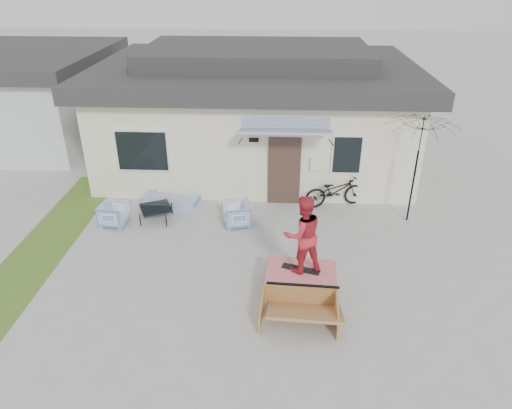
{
  "coord_description": "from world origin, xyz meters",
  "views": [
    {
      "loc": [
        0.82,
        -8.26,
        6.57
      ],
      "look_at": [
        0.3,
        1.8,
        1.3
      ],
      "focal_mm": 32.73,
      "sensor_mm": 36.0,
      "label": 1
    }
  ],
  "objects_px": {
    "bicycle": "(335,187)",
    "skateboard": "(301,269)",
    "loveseat": "(171,196)",
    "armchair_left": "(114,213)",
    "skater": "(303,233)",
    "armchair_right": "(237,213)",
    "coffee_table": "(156,214)",
    "skate_ramp": "(300,280)",
    "patio_umbrella": "(416,163)"
  },
  "relations": [
    {
      "from": "armchair_right",
      "to": "skateboard",
      "type": "relative_size",
      "value": 0.86
    },
    {
      "from": "loveseat",
      "to": "coffee_table",
      "type": "distance_m",
      "value": 0.93
    },
    {
      "from": "skateboard",
      "to": "patio_umbrella",
      "type": "bearing_deg",
      "value": 64.29
    },
    {
      "from": "bicycle",
      "to": "armchair_right",
      "type": "bearing_deg",
      "value": 98.93
    },
    {
      "from": "armchair_left",
      "to": "skater",
      "type": "distance_m",
      "value": 5.83
    },
    {
      "from": "coffee_table",
      "to": "skater",
      "type": "relative_size",
      "value": 0.46
    },
    {
      "from": "armchair_left",
      "to": "patio_umbrella",
      "type": "height_order",
      "value": "patio_umbrella"
    },
    {
      "from": "armchair_right",
      "to": "loveseat",
      "type": "bearing_deg",
      "value": -129.32
    },
    {
      "from": "armchair_right",
      "to": "bicycle",
      "type": "distance_m",
      "value": 3.12
    },
    {
      "from": "loveseat",
      "to": "armchair_left",
      "type": "xyz_separation_m",
      "value": [
        -1.35,
        -1.19,
        0.03
      ]
    },
    {
      "from": "patio_umbrella",
      "to": "bicycle",
      "type": "bearing_deg",
      "value": 158.48
    },
    {
      "from": "coffee_table",
      "to": "skate_ramp",
      "type": "relative_size",
      "value": 0.4
    },
    {
      "from": "armchair_left",
      "to": "coffee_table",
      "type": "distance_m",
      "value": 1.15
    },
    {
      "from": "loveseat",
      "to": "skateboard",
      "type": "xyz_separation_m",
      "value": [
        3.73,
        -3.83,
        0.21
      ]
    },
    {
      "from": "skate_ramp",
      "to": "coffee_table",
      "type": "bearing_deg",
      "value": 146.24
    },
    {
      "from": "bicycle",
      "to": "patio_umbrella",
      "type": "height_order",
      "value": "patio_umbrella"
    },
    {
      "from": "patio_umbrella",
      "to": "loveseat",
      "type": "bearing_deg",
      "value": 175.69
    },
    {
      "from": "bicycle",
      "to": "skater",
      "type": "relative_size",
      "value": 1.05
    },
    {
      "from": "loveseat",
      "to": "armchair_left",
      "type": "distance_m",
      "value": 1.8
    },
    {
      "from": "coffee_table",
      "to": "skate_ramp",
      "type": "bearing_deg",
      "value": -36.94
    },
    {
      "from": "skater",
      "to": "patio_umbrella",
      "type": "bearing_deg",
      "value": -154.25
    },
    {
      "from": "armchair_right",
      "to": "skate_ramp",
      "type": "height_order",
      "value": "armchair_right"
    },
    {
      "from": "armchair_left",
      "to": "bicycle",
      "type": "distance_m",
      "value": 6.42
    },
    {
      "from": "skater",
      "to": "loveseat",
      "type": "bearing_deg",
      "value": -66.32
    },
    {
      "from": "skateboard",
      "to": "skater",
      "type": "relative_size",
      "value": 0.48
    },
    {
      "from": "armchair_left",
      "to": "coffee_table",
      "type": "relative_size",
      "value": 0.87
    },
    {
      "from": "patio_umbrella",
      "to": "armchair_right",
      "type": "bearing_deg",
      "value": -173.91
    },
    {
      "from": "bicycle",
      "to": "skateboard",
      "type": "height_order",
      "value": "bicycle"
    },
    {
      "from": "armchair_right",
      "to": "skate_ramp",
      "type": "distance_m",
      "value": 3.3
    },
    {
      "from": "coffee_table",
      "to": "skateboard",
      "type": "distance_m",
      "value": 4.96
    },
    {
      "from": "armchair_right",
      "to": "skateboard",
      "type": "bearing_deg",
      "value": 18.02
    },
    {
      "from": "armchair_left",
      "to": "armchair_right",
      "type": "bearing_deg",
      "value": -80.87
    },
    {
      "from": "armchair_left",
      "to": "armchair_right",
      "type": "distance_m",
      "value": 3.42
    },
    {
      "from": "bicycle",
      "to": "patio_umbrella",
      "type": "relative_size",
      "value": 0.76
    },
    {
      "from": "loveseat",
      "to": "skate_ramp",
      "type": "xyz_separation_m",
      "value": [
        3.73,
        -3.88,
        -0.07
      ]
    },
    {
      "from": "bicycle",
      "to": "skateboard",
      "type": "bearing_deg",
      "value": 148.37
    },
    {
      "from": "loveseat",
      "to": "skateboard",
      "type": "distance_m",
      "value": 5.35
    },
    {
      "from": "armchair_right",
      "to": "patio_umbrella",
      "type": "relative_size",
      "value": 0.3
    },
    {
      "from": "bicycle",
      "to": "skate_ramp",
      "type": "xyz_separation_m",
      "value": [
        -1.16,
        -4.15,
        -0.35
      ]
    },
    {
      "from": "coffee_table",
      "to": "skater",
      "type": "distance_m",
      "value": 5.11
    },
    {
      "from": "skater",
      "to": "coffee_table",
      "type": "bearing_deg",
      "value": -57.04
    },
    {
      "from": "armchair_left",
      "to": "skater",
      "type": "bearing_deg",
      "value": -110.91
    },
    {
      "from": "bicycle",
      "to": "skater",
      "type": "height_order",
      "value": "skater"
    },
    {
      "from": "skate_ramp",
      "to": "skater",
      "type": "distance_m",
      "value": 1.2
    },
    {
      "from": "bicycle",
      "to": "skateboard",
      "type": "xyz_separation_m",
      "value": [
        -1.16,
        -4.1,
        -0.06
      ]
    },
    {
      "from": "skateboard",
      "to": "skate_ramp",
      "type": "bearing_deg",
      "value": -75.23
    },
    {
      "from": "loveseat",
      "to": "skateboard",
      "type": "bearing_deg",
      "value": 146.75
    },
    {
      "from": "patio_umbrella",
      "to": "skater",
      "type": "relative_size",
      "value": 1.39
    },
    {
      "from": "patio_umbrella",
      "to": "armchair_left",
      "type": "bearing_deg",
      "value": -175.35
    },
    {
      "from": "armchair_right",
      "to": "skateboard",
      "type": "height_order",
      "value": "armchair_right"
    }
  ]
}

